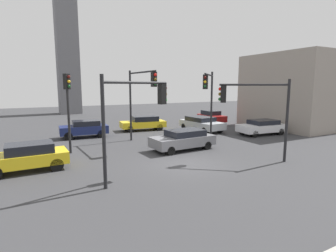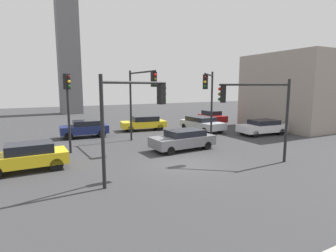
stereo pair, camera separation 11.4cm
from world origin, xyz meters
name	(u,v)px [view 1 (the left image)]	position (x,y,z in m)	size (l,w,h in m)	color
ground_plane	(185,164)	(0.00, 0.00, 0.00)	(99.43, 99.43, 0.00)	#38383A
traffic_light_0	(254,103)	(3.94, -1.24, 3.44)	(3.26, 2.49, 4.83)	black
traffic_light_1	(141,91)	(-0.31, 5.87, 4.09)	(0.49, 4.42, 5.66)	black
traffic_light_2	(136,107)	(-3.39, -1.20, 3.47)	(3.53, 1.06, 4.92)	black
traffic_light_3	(209,92)	(4.52, 3.96, 3.97)	(2.86, 2.95, 5.60)	black
traffic_light_4	(68,99)	(-5.46, 5.65, 3.64)	(0.44, 0.49, 5.22)	black
car_0	(144,123)	(2.44, 12.07, 0.76)	(4.64, 2.31, 1.44)	yellow
car_1	(84,128)	(-3.58, 10.95, 0.79)	(4.08, 2.01, 1.47)	navy
car_3	(262,127)	(11.15, 4.72, 0.73)	(4.51, 2.37, 1.36)	silver
car_4	(211,117)	(11.62, 12.99, 0.80)	(1.86, 3.99, 1.53)	maroon
car_5	(183,139)	(1.70, 3.02, 0.74)	(4.58, 2.21, 1.40)	slate
car_6	(27,157)	(-8.00, 2.73, 0.78)	(4.11, 1.94, 1.47)	yellow
car_8	(201,123)	(7.37, 8.97, 0.77)	(2.60, 4.93, 1.42)	#ADB2B7
building_flank	(317,91)	(21.58, 6.48, 3.88)	(15.32, 9.30, 7.75)	gray
skyline_tower	(66,34)	(-1.71, 33.47, 12.63)	(3.27, 3.27, 25.25)	slate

